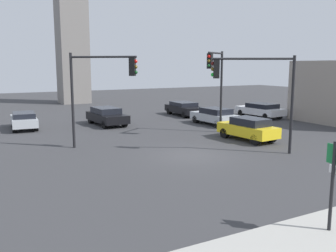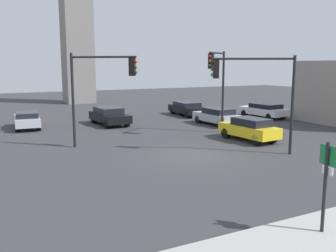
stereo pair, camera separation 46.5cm
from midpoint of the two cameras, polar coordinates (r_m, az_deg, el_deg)
ground_plane at (r=20.30m, az=2.99°, el=-4.54°), size 107.51×107.51×0.00m
direction_sign at (r=11.49m, az=22.97°, el=-7.22°), size 0.15×0.62×2.61m
traffic_light_0 at (r=21.66m, az=-10.91°, el=6.87°), size 3.13×2.72×5.57m
traffic_light_1 at (r=26.10m, az=6.89°, el=7.67°), size 2.26×1.55×5.83m
traffic_light_2 at (r=20.75m, az=12.60°, el=6.54°), size 3.91×2.44×5.38m
car_0 at (r=35.99m, az=13.67°, el=2.44°), size 2.45×4.80×1.32m
car_1 at (r=30.68m, az=-21.66°, el=0.88°), size 2.10×4.42×1.29m
car_2 at (r=30.92m, az=-9.80°, el=1.56°), size 2.26×4.69×1.42m
car_3 at (r=24.70m, az=11.69°, el=-0.36°), size 2.05×4.24×1.49m
car_4 at (r=30.78m, az=6.75°, el=1.57°), size 2.09×4.43×1.39m
car_5 at (r=36.26m, az=2.17°, el=2.75°), size 2.24×4.75×1.30m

